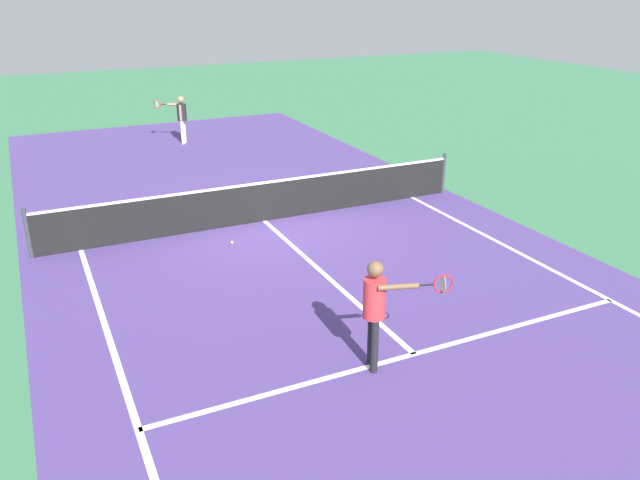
{
  "coord_description": "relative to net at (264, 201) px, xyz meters",
  "views": [
    {
      "loc": [
        -4.84,
        -13.28,
        5.24
      ],
      "look_at": [
        -0.38,
        -3.86,
        1.0
      ],
      "focal_mm": 35.81,
      "sensor_mm": 36.0,
      "label": 1
    }
  ],
  "objects": [
    {
      "name": "tennis_ball_mid_court",
      "position": [
        -0.13,
        -5.29,
        -0.46
      ],
      "size": [
        0.07,
        0.07,
        0.07
      ],
      "primitive_type": "sphere",
      "color": "#CCE033",
      "rests_on": "ground_plane"
    },
    {
      "name": "player_near",
      "position": [
        -0.73,
        -6.44,
        0.56
      ],
      "size": [
        1.13,
        0.75,
        1.69
      ],
      "color": "black",
      "rests_on": "ground_plane"
    },
    {
      "name": "ground_plane",
      "position": [
        0.0,
        0.0,
        -0.49
      ],
      "size": [
        60.0,
        60.0,
        0.0
      ],
      "primitive_type": "plane",
      "color": "#38724C"
    },
    {
      "name": "player_far",
      "position": [
        0.21,
        8.52,
        0.51
      ],
      "size": [
        0.98,
        0.88,
        1.61
      ],
      "color": "white",
      "rests_on": "ground_plane"
    },
    {
      "name": "line_sideline_left",
      "position": [
        -4.11,
        -5.95,
        -0.49
      ],
      "size": [
        0.1,
        11.89,
        0.01
      ],
      "primitive_type": "cube",
      "color": "white",
      "rests_on": "ground_plane"
    },
    {
      "name": "line_sideline_right",
      "position": [
        4.11,
        -5.95,
        -0.49
      ],
      "size": [
        0.1,
        11.89,
        0.01
      ],
      "primitive_type": "cube",
      "color": "white",
      "rests_on": "ground_plane"
    },
    {
      "name": "court_surface_inbounds",
      "position": [
        0.0,
        0.0,
        -0.49
      ],
      "size": [
        10.62,
        24.4,
        0.0
      ],
      "primitive_type": "cube",
      "color": "#4C387A",
      "rests_on": "ground_plane"
    },
    {
      "name": "line_service_near",
      "position": [
        0.0,
        -6.4,
        -0.49
      ],
      "size": [
        8.22,
        0.1,
        0.01
      ],
      "primitive_type": "cube",
      "color": "white",
      "rests_on": "ground_plane"
    },
    {
      "name": "net",
      "position": [
        0.0,
        0.0,
        0.0
      ],
      "size": [
        10.2,
        0.09,
        1.07
      ],
      "color": "#33383D",
      "rests_on": "ground_plane"
    },
    {
      "name": "line_center_service",
      "position": [
        0.0,
        -3.2,
        -0.49
      ],
      "size": [
        0.1,
        6.4,
        0.01
      ],
      "primitive_type": "cube",
      "color": "white",
      "rests_on": "ground_plane"
    },
    {
      "name": "tennis_ball_near_net",
      "position": [
        -1.13,
        -1.04,
        -0.46
      ],
      "size": [
        0.07,
        0.07,
        0.07
      ],
      "primitive_type": "sphere",
      "color": "#CCE033",
      "rests_on": "ground_plane"
    }
  ]
}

